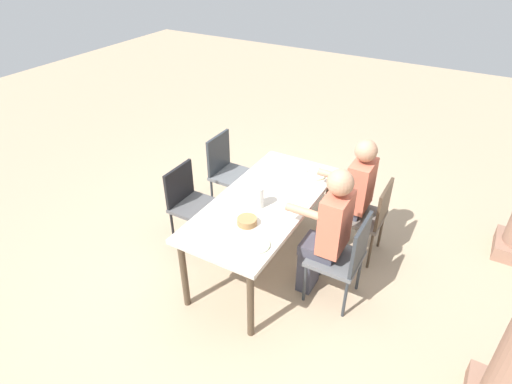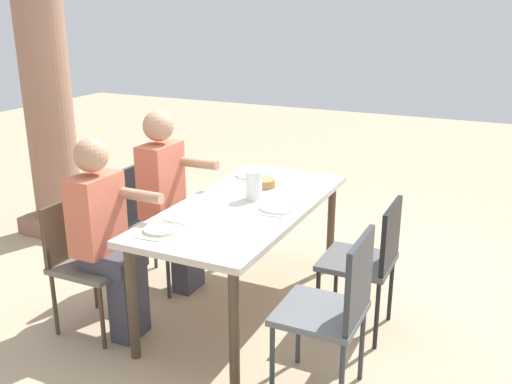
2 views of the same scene
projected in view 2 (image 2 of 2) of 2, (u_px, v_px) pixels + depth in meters
ground_plane at (246, 307)px, 4.03m from camera, size 16.00×16.00×0.00m
dining_table at (246, 214)px, 3.81m from camera, size 1.82×0.83×0.77m
chair_west_north at (85, 255)px, 3.65m from camera, size 0.44×0.44×0.86m
chair_west_south at (335, 304)px, 2.96m from camera, size 0.44×0.44×0.94m
chair_mid_north at (150, 217)px, 4.27m from camera, size 0.44×0.44×0.91m
chair_mid_south at (369, 256)px, 3.59m from camera, size 0.44×0.44×0.88m
diner_woman_green at (169, 195)px, 4.14m from camera, size 0.35×0.50×1.33m
diner_man_white at (107, 233)px, 3.52m from camera, size 0.35×0.49×1.28m
stone_column_centre at (47, 89)px, 5.03m from camera, size 0.55×0.55×2.71m
plate_0 at (161, 229)px, 3.33m from camera, size 0.21×0.21×0.02m
fork_0 at (146, 239)px, 3.20m from camera, size 0.03×0.17×0.01m
spoon_0 at (175, 222)px, 3.46m from camera, size 0.03×0.17×0.01m
plate_1 at (279, 207)px, 3.70m from camera, size 0.24×0.24×0.02m
fork_1 at (269, 215)px, 3.57m from camera, size 0.03×0.17×0.01m
spoon_1 at (287, 201)px, 3.83m from camera, size 0.02×0.17×0.01m
plate_2 at (251, 175)px, 4.41m from camera, size 0.24×0.24×0.02m
fork_2 at (242, 181)px, 4.28m from camera, size 0.03×0.17×0.01m
spoon_2 at (259, 171)px, 4.54m from camera, size 0.02×0.17×0.01m
water_pitcher at (254, 187)px, 3.86m from camera, size 0.11×0.11×0.20m
bread_basket at (264, 183)px, 4.14m from camera, size 0.17×0.17×0.06m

